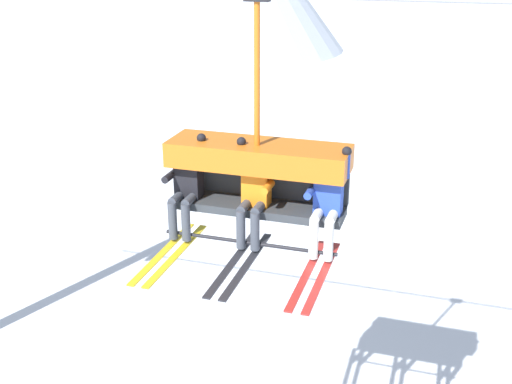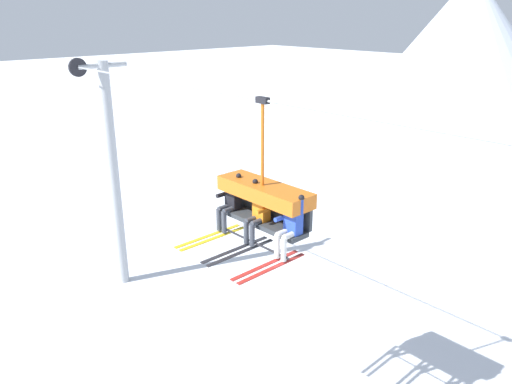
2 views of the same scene
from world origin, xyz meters
The scene contains 8 objects.
ground_plane centered at (0.00, 0.00, 0.00)m, with size 200.00×200.00×0.00m, color silver.
mountain_peak_west centered at (-14.52, 41.96, 6.41)m, with size 19.74×19.74×12.82m.
lift_tower_near centered at (-6.26, -0.02, 4.10)m, with size 0.36×1.88×7.86m.
lift_cable centered at (2.37, -0.80, 7.58)m, with size 19.25×0.05×0.05m.
chairlift_chair centered at (1.81, -0.73, 5.61)m, with size 2.19×0.74×2.90m.
skier_black centered at (0.93, -0.94, 5.33)m, with size 0.48×1.70×1.34m.
skier_orange centered at (1.80, -0.94, 5.33)m, with size 0.48×1.70×1.34m.
skier_blue centered at (2.69, -0.94, 5.33)m, with size 0.48×1.70×1.34m.
Camera 2 is at (8.62, -7.28, 9.15)m, focal length 35.00 mm.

